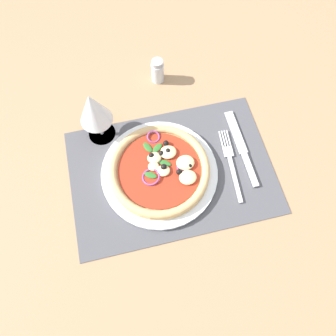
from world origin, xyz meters
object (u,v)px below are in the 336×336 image
at_px(plate, 159,171).
at_px(knife, 241,147).
at_px(pizza, 160,168).
at_px(wine_glass, 93,110).
at_px(pepper_shaker, 158,71).
at_px(fork, 230,161).

height_order(plate, knife, plate).
height_order(pizza, wine_glass, wine_glass).
bearing_deg(plate, wine_glass, 130.35).
xyz_separation_m(plate, pepper_shaker, (0.05, 0.26, 0.02)).
bearing_deg(pepper_shaker, pizza, -101.62).
height_order(plate, wine_glass, wine_glass).
xyz_separation_m(knife, pepper_shaker, (-0.15, 0.24, 0.03)).
bearing_deg(pizza, fork, -4.22).
bearing_deg(knife, wine_glass, 69.78).
relative_size(wine_glass, pepper_shaker, 2.22).
distance_m(knife, pepper_shaker, 0.28).
bearing_deg(pizza, pepper_shaker, 78.38).
distance_m(plate, pizza, 0.02).
distance_m(plate, knife, 0.20).
xyz_separation_m(fork, wine_glass, (-0.27, 0.14, 0.09)).
xyz_separation_m(pizza, knife, (0.20, 0.02, -0.02)).
bearing_deg(wine_glass, fork, -27.30).
bearing_deg(knife, fork, 128.93).
bearing_deg(knife, plate, 94.70).
height_order(pizza, pepper_shaker, pepper_shaker).
xyz_separation_m(fork, knife, (0.04, 0.03, 0.00)).
bearing_deg(plate, knife, 5.00).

